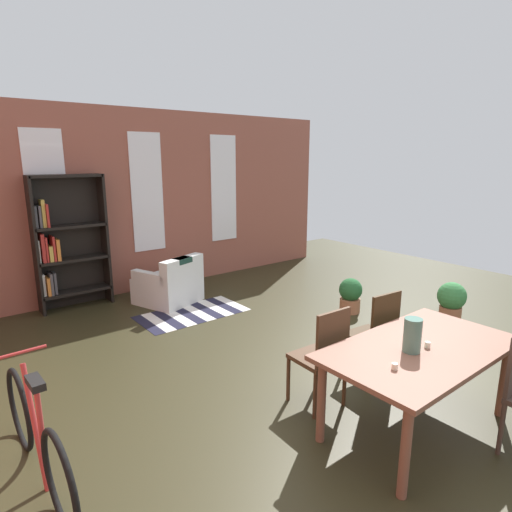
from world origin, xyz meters
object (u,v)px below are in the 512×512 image
at_px(bookshelf_tall, 65,243).
at_px(potted_plant_by_shelf, 350,295).
at_px(bicycle_second, 37,438).
at_px(potted_plant_corner, 451,300).
at_px(dining_table, 420,356).
at_px(vase_on_table, 412,335).
at_px(dining_chair_far_right, 375,333).
at_px(dining_chair_far_left, 323,354).
at_px(armchair_white, 170,285).

distance_m(bookshelf_tall, potted_plant_by_shelf, 4.23).
relative_size(bicycle_second, potted_plant_corner, 3.08).
relative_size(dining_table, potted_plant_by_shelf, 3.34).
relative_size(dining_table, vase_on_table, 6.21).
xyz_separation_m(vase_on_table, dining_chair_far_right, (0.52, 0.70, -0.35)).
distance_m(dining_table, vase_on_table, 0.26).
xyz_separation_m(potted_plant_by_shelf, potted_plant_corner, (0.86, -1.06, 0.03)).
distance_m(dining_chair_far_right, potted_plant_by_shelf, 1.98).
distance_m(potted_plant_by_shelf, potted_plant_corner, 1.37).
relative_size(dining_chair_far_left, bicycle_second, 0.58).
bearing_deg(bookshelf_tall, dining_chair_far_left, -76.04).
bearing_deg(vase_on_table, armchair_white, 89.85).
bearing_deg(dining_chair_far_right, potted_plant_by_shelf, 46.16).
height_order(armchair_white, bicycle_second, bicycle_second).
bearing_deg(dining_chair_far_left, vase_on_table, -71.13).
xyz_separation_m(dining_chair_far_right, bicycle_second, (-2.96, 0.59, -0.18)).
bearing_deg(dining_table, potted_plant_by_shelf, 50.64).
height_order(bicycle_second, potted_plant_corner, bicycle_second).
bearing_deg(vase_on_table, bicycle_second, 152.18).
distance_m(vase_on_table, dining_chair_far_right, 0.94).
bearing_deg(armchair_white, bicycle_second, -130.93).
bearing_deg(vase_on_table, potted_plant_by_shelf, 48.37).
bearing_deg(bicycle_second, armchair_white, 49.07).
height_order(bookshelf_tall, bicycle_second, bookshelf_tall).
height_order(dining_table, armchair_white, armchair_white).
bearing_deg(bookshelf_tall, armchair_white, -29.29).
bearing_deg(potted_plant_by_shelf, dining_chair_far_left, -146.21).
relative_size(vase_on_table, bookshelf_tall, 0.14).
relative_size(armchair_white, bicycle_second, 0.62).
height_order(dining_chair_far_right, dining_chair_far_left, same).
relative_size(dining_chair_far_left, bookshelf_tall, 0.48).
xyz_separation_m(dining_chair_far_right, potted_plant_corner, (2.21, 0.35, -0.22)).
height_order(vase_on_table, potted_plant_by_shelf, vase_on_table).
bearing_deg(vase_on_table, dining_chair_far_left, 108.87).
bearing_deg(bicycle_second, dining_chair_far_left, -15.06).
height_order(potted_plant_by_shelf, potted_plant_corner, potted_plant_corner).
bearing_deg(armchair_white, dining_chair_far_right, -81.57).
distance_m(dining_chair_far_left, bicycle_second, 2.29).
relative_size(dining_chair_far_left, armchair_white, 0.93).
distance_m(armchair_white, bicycle_second, 3.75).
bearing_deg(bicycle_second, bookshelf_tall, 71.65).
bearing_deg(dining_chair_far_left, bicycle_second, 164.94).
relative_size(dining_table, bookshelf_tall, 0.85).
xyz_separation_m(vase_on_table, dining_chair_far_left, (-0.24, 0.70, -0.35)).
relative_size(dining_table, armchair_white, 1.66).
bearing_deg(armchair_white, potted_plant_corner, -48.49).
bearing_deg(armchair_white, dining_chair_far_left, -94.15).
distance_m(bookshelf_tall, bicycle_second, 3.80).
relative_size(dining_chair_far_left, potted_plant_corner, 1.77).
bearing_deg(bookshelf_tall, potted_plant_corner, -43.48).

